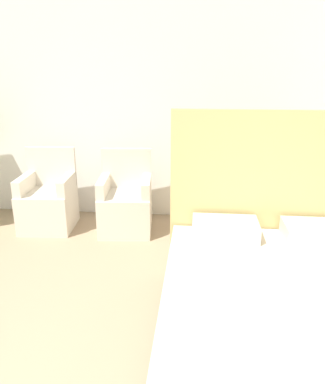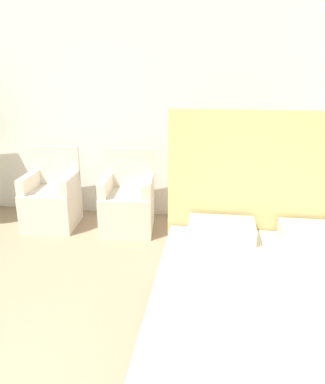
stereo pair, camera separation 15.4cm
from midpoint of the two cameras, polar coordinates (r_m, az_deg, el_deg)
wall_back at (r=4.90m, az=-4.02°, el=12.79°), size 10.00×0.06×2.90m
bed at (r=2.76m, az=16.87°, el=-17.86°), size 1.74×2.24×1.59m
armchair_near_window_left at (r=4.91m, az=-17.88°, el=-1.69°), size 0.66×0.66×0.98m
armchair_near_window_right at (r=4.61m, az=-6.59°, el=-2.17°), size 0.67×0.67×0.98m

